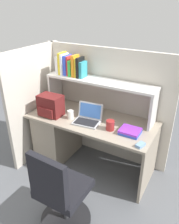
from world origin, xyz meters
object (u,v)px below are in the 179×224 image
snack_canister (110,125)px  office_chair (61,196)px  backpack (50,106)px  computer_mouse (140,145)px  laptop (88,118)px  paper_cup (70,115)px

snack_canister → office_chair: size_ratio=0.13×
backpack → office_chair: bearing=-48.3°
snack_canister → computer_mouse: bearing=-19.6°
laptop → backpack: 0.52m
backpack → office_chair: backpack is taller
backpack → paper_cup: 0.29m
computer_mouse → snack_canister: bearing=177.5°
backpack → office_chair: size_ratio=0.32×
snack_canister → backpack: bearing=-177.2°
computer_mouse → paper_cup: (-0.95, 0.15, 0.04)m
laptop → snack_canister: bearing=-6.8°
backpack → computer_mouse: backpack is taller
laptop → backpack: backpack is taller
backpack → snack_canister: backpack is taller
laptop → snack_canister: 0.31m
office_chair → computer_mouse: bearing=-124.3°
paper_cup → office_chair: (0.43, -0.84, -0.39)m
snack_canister → paper_cup: bearing=179.7°
laptop → paper_cup: (-0.23, -0.03, 0.00)m
computer_mouse → paper_cup: paper_cup is taller
laptop → computer_mouse: (0.72, -0.18, -0.03)m
laptop → snack_canister: (0.31, -0.04, 0.01)m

